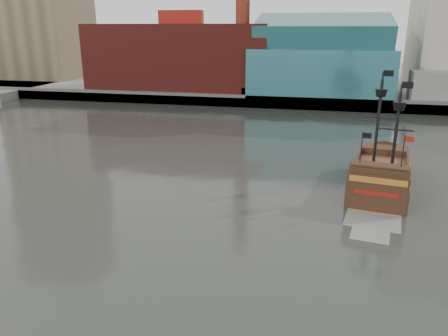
# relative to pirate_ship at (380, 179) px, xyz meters

# --- Properties ---
(ground) EXTENTS (400.00, 400.00, 0.00)m
(ground) POSITION_rel_pirate_ship_xyz_m (-17.52, -16.95, -1.18)
(ground) COLOR #242622
(ground) RESTS_ON ground
(promenade_far) EXTENTS (220.00, 60.00, 2.00)m
(promenade_far) POSITION_rel_pirate_ship_xyz_m (-17.52, 75.05, -0.18)
(promenade_far) COLOR slate
(promenade_far) RESTS_ON ground
(seawall) EXTENTS (220.00, 1.00, 2.60)m
(seawall) POSITION_rel_pirate_ship_xyz_m (-17.52, 45.55, 0.12)
(seawall) COLOR #4C4C49
(seawall) RESTS_ON ground
(pirate_ship) EXTENTS (7.87, 18.03, 13.04)m
(pirate_ship) POSITION_rel_pirate_ship_xyz_m (0.00, 0.00, 0.00)
(pirate_ship) COLOR black
(pirate_ship) RESTS_ON ground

